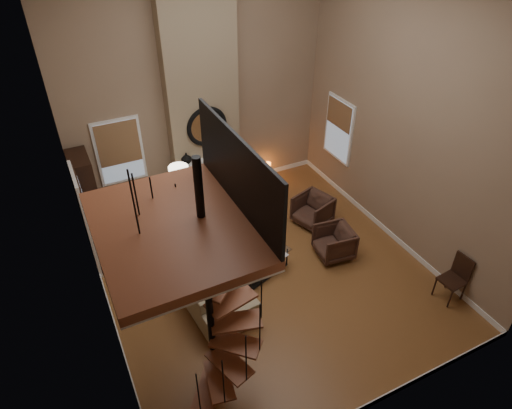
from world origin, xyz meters
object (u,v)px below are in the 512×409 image
accent_lamp (268,172)px  armchair_near (314,209)px  floor_lamp (180,179)px  side_chair (456,276)px  hutch (88,197)px  sofa (202,274)px  coffee_table (261,262)px  armchair_far (337,242)px

accent_lamp → armchair_near: bearing=-86.2°
floor_lamp → side_chair: 5.62m
side_chair → hutch: bearing=138.9°
armchair_near → accent_lamp: (-0.13, 2.02, -0.10)m
hutch → sofa: bearing=-60.6°
accent_lamp → coffee_table: bearing=-119.8°
armchair_far → side_chair: (1.27, -1.92, 0.17)m
floor_lamp → accent_lamp: 3.09m
hutch → armchair_near: bearing=-21.7°
armchair_near → side_chair: side_chair is taller
armchair_near → accent_lamp: 2.03m
sofa → accent_lamp: (2.91, 2.88, -0.15)m
hutch → accent_lamp: 4.47m
accent_lamp → side_chair: bearing=-76.7°
hutch → coffee_table: (2.71, -2.77, -0.67)m
armchair_near → accent_lamp: bearing=165.9°
coffee_table → floor_lamp: (-0.93, 1.87, 1.13)m
sofa → side_chair: side_chair is taller
accent_lamp → armchair_far: bearing=-91.2°
sofa → armchair_far: 2.86m
armchair_far → coffee_table: bearing=-89.7°
hutch → floor_lamp: bearing=-26.9°
coffee_table → accent_lamp: bearing=60.2°
armchair_near → armchair_far: size_ratio=1.04×
sofa → hutch: bearing=24.2°
armchair_far → side_chair: size_ratio=0.79×
sofa → armchair_near: 3.16m
armchair_near → floor_lamp: bearing=-126.1°
hutch → accent_lamp: hutch is taller
floor_lamp → armchair_near: bearing=-18.2°
armchair_far → accent_lamp: 3.20m
floor_lamp → coffee_table: bearing=-63.5°
sofa → coffee_table: 1.21m
coffee_table → hutch: bearing=134.3°
sofa → side_chair: (4.11, -2.23, 0.13)m
coffee_table → accent_lamp: accent_lamp is taller
armchair_far → floor_lamp: size_ratio=0.42×
armchair_near → sofa: bearing=-92.1°
armchair_near → armchair_far: bearing=-27.5°
side_chair → coffee_table: bearing=143.8°
hutch → floor_lamp: 2.04m
sofa → accent_lamp: bearing=-50.4°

